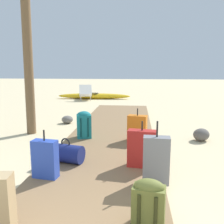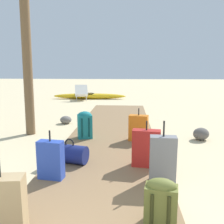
# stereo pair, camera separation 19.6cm
# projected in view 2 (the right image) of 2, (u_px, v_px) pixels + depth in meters

# --- Properties ---
(ground_plane) EXTENTS (60.00, 60.00, 0.00)m
(ground_plane) POSITION_uv_depth(u_px,v_px,m) (109.00, 152.00, 4.87)
(ground_plane) COLOR beige
(boardwalk) EXTENTS (1.94, 9.19, 0.08)m
(boardwalk) POSITION_uv_depth(u_px,v_px,m) (112.00, 137.00, 5.77)
(boardwalk) COLOR olive
(boardwalk) RESTS_ON ground
(suitcase_orange) EXTENTS (0.43, 0.29, 0.70)m
(suitcase_orange) POSITION_uv_depth(u_px,v_px,m) (138.00, 128.00, 5.33)
(suitcase_orange) COLOR orange
(suitcase_orange) RESTS_ON boardwalk
(suitcase_tan) EXTENTS (0.43, 0.25, 0.77)m
(suitcase_tan) POSITION_uv_depth(u_px,v_px,m) (2.00, 207.00, 2.30)
(suitcase_tan) COLOR tan
(suitcase_tan) RESTS_ON boardwalk
(suitcase_red) EXTENTS (0.46, 0.24, 0.74)m
(suitcase_red) POSITION_uv_depth(u_px,v_px,m) (146.00, 148.00, 3.94)
(suitcase_red) COLOR red
(suitcase_red) RESTS_ON boardwalk
(backpack_teal) EXTENTS (0.37, 0.33, 0.60)m
(backpack_teal) POSITION_uv_depth(u_px,v_px,m) (85.00, 124.00, 5.52)
(backpack_teal) COLOR #197A7F
(backpack_teal) RESTS_ON boardwalk
(suitcase_grey) EXTENTS (0.36, 0.19, 0.86)m
(suitcase_grey) POSITION_uv_depth(u_px,v_px,m) (163.00, 160.00, 3.37)
(suitcase_grey) COLOR slate
(suitcase_grey) RESTS_ON boardwalk
(suitcase_blue) EXTENTS (0.38, 0.21, 0.70)m
(suitcase_blue) POSITION_uv_depth(u_px,v_px,m) (51.00, 160.00, 3.50)
(suitcase_blue) COLOR #2847B7
(suitcase_blue) RESTS_ON boardwalk
(duffel_bag_navy) EXTENTS (0.63, 0.43, 0.41)m
(duffel_bag_navy) POSITION_uv_depth(u_px,v_px,m) (70.00, 154.00, 4.10)
(duffel_bag_navy) COLOR navy
(duffel_bag_navy) RESTS_ON boardwalk
(backpack_olive) EXTENTS (0.35, 0.25, 0.49)m
(backpack_olive) POSITION_uv_depth(u_px,v_px,m) (161.00, 201.00, 2.46)
(backpack_olive) COLOR olive
(backpack_olive) RESTS_ON boardwalk
(lounge_chair) EXTENTS (0.94, 1.65, 0.77)m
(lounge_chair) POSITION_uv_depth(u_px,v_px,m) (81.00, 93.00, 12.64)
(lounge_chair) COLOR white
(lounge_chair) RESTS_ON ground
(kayak) EXTENTS (3.81, 0.68, 0.30)m
(kayak) POSITION_uv_depth(u_px,v_px,m) (90.00, 96.00, 13.01)
(kayak) COLOR gold
(kayak) RESTS_ON ground
(rock_right_near) EXTENTS (0.51, 0.51, 0.28)m
(rock_right_near) POSITION_uv_depth(u_px,v_px,m) (201.00, 134.00, 5.68)
(rock_right_near) COLOR #5B5651
(rock_right_near) RESTS_ON ground
(rock_left_mid) EXTENTS (0.41, 0.41, 0.22)m
(rock_left_mid) POSITION_uv_depth(u_px,v_px,m) (66.00, 120.00, 7.32)
(rock_left_mid) COLOR slate
(rock_left_mid) RESTS_ON ground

